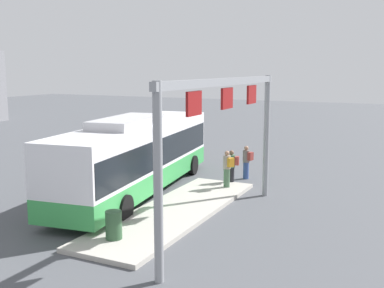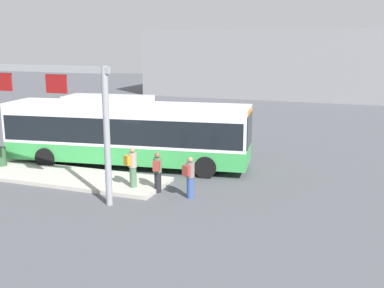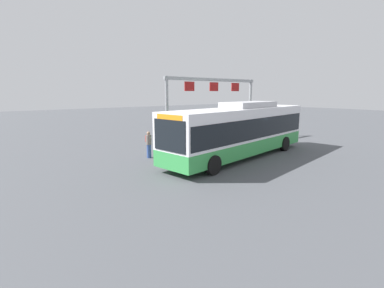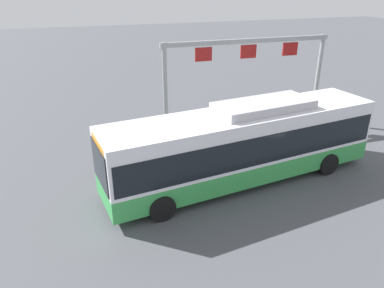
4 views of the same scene
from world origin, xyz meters
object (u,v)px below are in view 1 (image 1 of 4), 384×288
(bus_main, at_px, (137,153))
(person_waiting_mid, at_px, (227,168))
(trash_bin, at_px, (114,225))
(person_boarding, at_px, (247,161))
(person_waiting_near, at_px, (232,167))

(bus_main, height_order, person_waiting_mid, bus_main)
(person_waiting_mid, distance_m, trash_bin, 7.62)
(person_boarding, bearing_deg, trash_bin, 101.44)
(person_waiting_near, height_order, trash_bin, person_waiting_near)
(person_boarding, distance_m, person_waiting_near, 1.49)
(person_waiting_near, bearing_deg, person_boarding, -112.20)
(person_boarding, bearing_deg, bus_main, 69.38)
(bus_main, relative_size, person_waiting_near, 7.29)
(bus_main, height_order, person_waiting_near, bus_main)
(person_boarding, bearing_deg, person_waiting_near, 98.33)
(trash_bin, bearing_deg, person_waiting_mid, -6.29)
(bus_main, relative_size, trash_bin, 13.53)
(person_boarding, relative_size, person_waiting_near, 1.00)
(bus_main, relative_size, person_boarding, 7.29)
(person_boarding, height_order, person_waiting_mid, person_waiting_mid)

